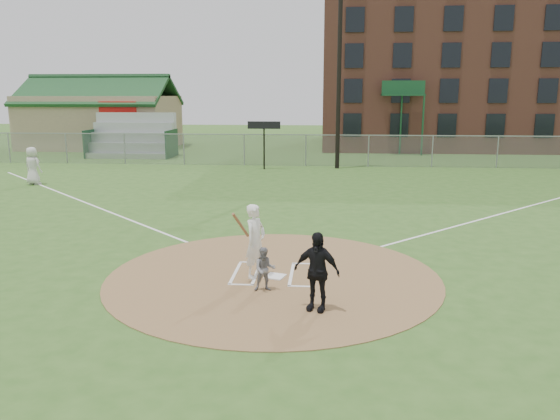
# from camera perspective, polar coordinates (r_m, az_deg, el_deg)

# --- Properties ---
(ground) EXTENTS (140.00, 140.00, 0.00)m
(ground) POSITION_cam_1_polar(r_m,az_deg,el_deg) (13.95, -0.69, -6.94)
(ground) COLOR #325B1F
(ground) RESTS_ON ground
(dirt_circle) EXTENTS (8.40, 8.40, 0.02)m
(dirt_circle) POSITION_cam_1_polar(r_m,az_deg,el_deg) (13.95, -0.69, -6.90)
(dirt_circle) COLOR olive
(dirt_circle) RESTS_ON ground
(home_plate) EXTENTS (0.57, 0.57, 0.03)m
(home_plate) POSITION_cam_1_polar(r_m,az_deg,el_deg) (13.84, -0.51, -6.94)
(home_plate) COLOR white
(home_plate) RESTS_ON dirt_circle
(foul_line_first) EXTENTS (17.04, 17.04, 0.01)m
(foul_line_first) POSITION_cam_1_polar(r_m,az_deg,el_deg) (23.88, 23.58, 0.06)
(foul_line_first) COLOR white
(foul_line_first) RESTS_ON ground
(foul_line_third) EXTENTS (17.04, 17.04, 0.01)m
(foul_line_third) POSITION_cam_1_polar(r_m,az_deg,el_deg) (24.81, -19.76, 0.77)
(foul_line_third) COLOR white
(foul_line_third) RESTS_ON ground
(catcher) EXTENTS (0.56, 0.47, 1.04)m
(catcher) POSITION_cam_1_polar(r_m,az_deg,el_deg) (12.76, -1.60, -6.20)
(catcher) COLOR gray
(catcher) RESTS_ON dirt_circle
(umpire) EXTENTS (1.08, 0.71, 1.71)m
(umpire) POSITION_cam_1_polar(r_m,az_deg,el_deg) (11.58, 3.84, -6.40)
(umpire) COLOR black
(umpire) RESTS_ON dirt_circle
(ondeck_player) EXTENTS (1.07, 0.84, 1.92)m
(ondeck_player) POSITION_cam_1_polar(r_m,az_deg,el_deg) (30.61, -24.43, 4.22)
(ondeck_player) COLOR silver
(ondeck_player) RESTS_ON ground
(batters_boxes) EXTENTS (2.08, 1.88, 0.01)m
(batters_boxes) POSITION_cam_1_polar(r_m,az_deg,el_deg) (14.08, -0.63, -6.65)
(batters_boxes) COLOR white
(batters_boxes) RESTS_ON dirt_circle
(batter_at_plate) EXTENTS (0.83, 1.08, 1.86)m
(batter_at_plate) POSITION_cam_1_polar(r_m,az_deg,el_deg) (13.60, -2.60, -3.25)
(batter_at_plate) COLOR white
(batter_at_plate) RESTS_ON dirt_circle
(outfield_fence) EXTENTS (56.08, 0.08, 2.03)m
(outfield_fence) POSITION_cam_1_polar(r_m,az_deg,el_deg) (35.33, 2.71, 6.27)
(outfield_fence) COLOR slate
(outfield_fence) RESTS_ON ground
(bleachers) EXTENTS (6.08, 3.20, 3.20)m
(bleachers) POSITION_cam_1_polar(r_m,az_deg,el_deg) (41.95, -15.26, 7.55)
(bleachers) COLOR #B7BABF
(bleachers) RESTS_ON ground
(clubhouse) EXTENTS (12.20, 8.71, 6.23)m
(clubhouse) POSITION_cam_1_polar(r_m,az_deg,el_deg) (50.04, -18.10, 8.95)
(clubhouse) COLOR tan
(clubhouse) RESTS_ON ground
(brick_warehouse) EXTENTS (30.00, 17.17, 15.00)m
(brick_warehouse) POSITION_cam_1_polar(r_m,az_deg,el_deg) (53.26, 21.53, 14.37)
(brick_warehouse) COLOR brown
(brick_warehouse) RESTS_ON ground
(light_pole) EXTENTS (1.20, 0.30, 12.22)m
(light_pole) POSITION_cam_1_polar(r_m,az_deg,el_deg) (34.21, 6.22, 15.40)
(light_pole) COLOR black
(light_pole) RESTS_ON ground
(scoreboard_sign) EXTENTS (2.00, 0.10, 2.93)m
(scoreboard_sign) POSITION_cam_1_polar(r_m,az_deg,el_deg) (33.62, -1.68, 8.33)
(scoreboard_sign) COLOR black
(scoreboard_sign) RESTS_ON ground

